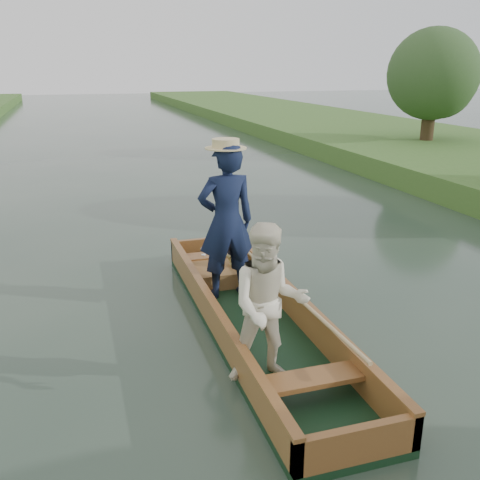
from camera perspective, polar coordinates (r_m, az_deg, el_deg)
name	(u,v)px	position (r m, az deg, el deg)	size (l,w,h in m)	color
ground	(255,330)	(6.52, 1.59, -9.54)	(120.00, 120.00, 0.00)	#283D30
trees_far	(139,89)	(13.37, -10.68, 15.52)	(22.92, 14.90, 4.41)	#47331E
punt	(245,277)	(6.26, 0.53, -3.96)	(1.26, 5.00, 2.15)	black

